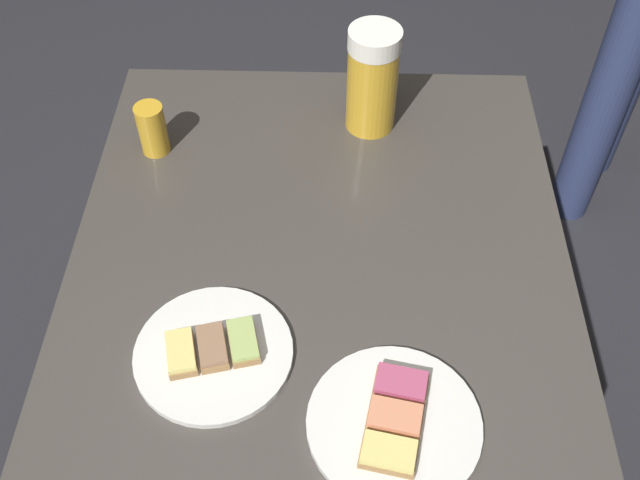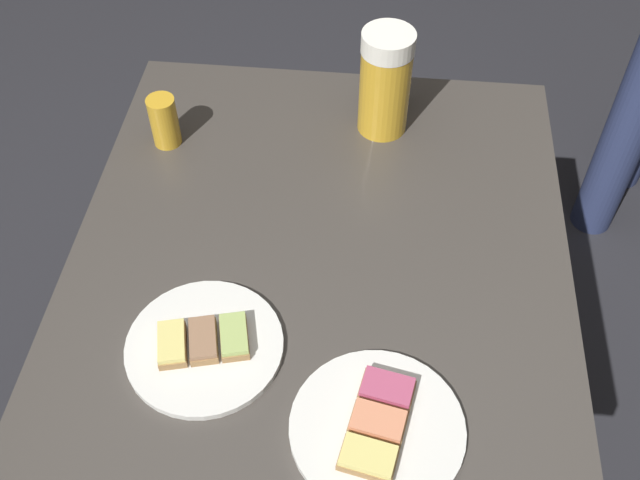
{
  "view_description": "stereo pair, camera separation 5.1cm",
  "coord_description": "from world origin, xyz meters",
  "px_view_note": "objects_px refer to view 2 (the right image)",
  "views": [
    {
      "loc": [
        -0.69,
        -0.02,
        1.57
      ],
      "look_at": [
        0.0,
        0.0,
        0.76
      ],
      "focal_mm": 41.64,
      "sensor_mm": 36.0,
      "label": 1
    },
    {
      "loc": [
        -0.69,
        -0.07,
        1.57
      ],
      "look_at": [
        0.0,
        0.0,
        0.76
      ],
      "focal_mm": 41.64,
      "sensor_mm": 36.0,
      "label": 2
    }
  ],
  "objects_px": {
    "plate_near": "(204,345)",
    "plate_far": "(377,427)",
    "beer_mug": "(386,81)",
    "beer_glass_small": "(164,121)"
  },
  "relations": [
    {
      "from": "plate_near",
      "to": "plate_far",
      "type": "xyz_separation_m",
      "value": [
        -0.09,
        -0.23,
        0.0
      ]
    },
    {
      "from": "beer_mug",
      "to": "plate_far",
      "type": "bearing_deg",
      "value": -178.07
    },
    {
      "from": "plate_far",
      "to": "plate_near",
      "type": "bearing_deg",
      "value": 68.11
    },
    {
      "from": "plate_near",
      "to": "beer_mug",
      "type": "xyz_separation_m",
      "value": [
        0.47,
        -0.21,
        0.08
      ]
    },
    {
      "from": "plate_near",
      "to": "beer_mug",
      "type": "height_order",
      "value": "beer_mug"
    },
    {
      "from": "beer_mug",
      "to": "beer_glass_small",
      "type": "distance_m",
      "value": 0.37
    },
    {
      "from": "plate_near",
      "to": "plate_far",
      "type": "relative_size",
      "value": 0.97
    },
    {
      "from": "plate_near",
      "to": "plate_far",
      "type": "distance_m",
      "value": 0.25
    },
    {
      "from": "plate_far",
      "to": "beer_glass_small",
      "type": "relative_size",
      "value": 2.44
    },
    {
      "from": "beer_mug",
      "to": "plate_near",
      "type": "bearing_deg",
      "value": 155.6
    }
  ]
}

